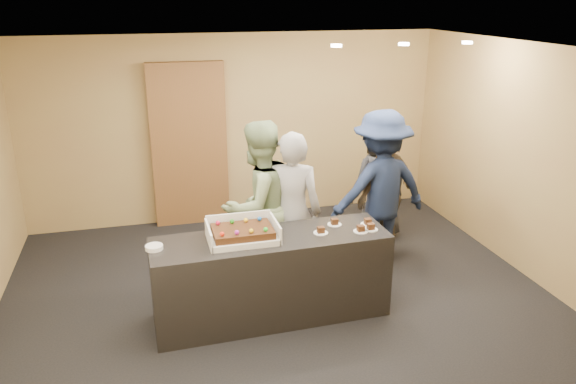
{
  "coord_description": "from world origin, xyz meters",
  "views": [
    {
      "loc": [
        -1.32,
        -5.42,
        3.21
      ],
      "look_at": [
        0.12,
        0.0,
        1.22
      ],
      "focal_mm": 35.0,
      "sensor_mm": 36.0,
      "label": 1
    }
  ],
  "objects_px": {
    "person_navy_man": "(380,189)",
    "person_dark_suit": "(380,181)",
    "person_server_grey": "(292,212)",
    "serving_counter": "(271,277)",
    "plate_stack": "(154,247)",
    "sheet_cake": "(243,231)",
    "storage_cabinet": "(189,145)",
    "person_brown_extra": "(385,194)",
    "cake_box": "(242,235)",
    "person_sage_man": "(258,205)"
  },
  "relations": [
    {
      "from": "person_server_grey",
      "to": "person_dark_suit",
      "type": "height_order",
      "value": "person_server_grey"
    },
    {
      "from": "person_navy_man",
      "to": "person_brown_extra",
      "type": "relative_size",
      "value": 1.14
    },
    {
      "from": "serving_counter",
      "to": "plate_stack",
      "type": "distance_m",
      "value": 1.23
    },
    {
      "from": "plate_stack",
      "to": "person_brown_extra",
      "type": "bearing_deg",
      "value": 19.48
    },
    {
      "from": "serving_counter",
      "to": "person_navy_man",
      "type": "xyz_separation_m",
      "value": [
        1.57,
        0.88,
        0.52
      ]
    },
    {
      "from": "cake_box",
      "to": "person_navy_man",
      "type": "bearing_deg",
      "value": 24.89
    },
    {
      "from": "person_navy_man",
      "to": "person_sage_man",
      "type": "bearing_deg",
      "value": -1.05
    },
    {
      "from": "cake_box",
      "to": "serving_counter",
      "type": "bearing_deg",
      "value": -5.13
    },
    {
      "from": "person_server_grey",
      "to": "person_sage_man",
      "type": "distance_m",
      "value": 0.39
    },
    {
      "from": "storage_cabinet",
      "to": "sheet_cake",
      "type": "xyz_separation_m",
      "value": [
        0.24,
        -2.82,
        -0.17
      ]
    },
    {
      "from": "sheet_cake",
      "to": "person_sage_man",
      "type": "height_order",
      "value": "person_sage_man"
    },
    {
      "from": "person_sage_man",
      "to": "person_brown_extra",
      "type": "bearing_deg",
      "value": 161.45
    },
    {
      "from": "storage_cabinet",
      "to": "person_sage_man",
      "type": "relative_size",
      "value": 1.21
    },
    {
      "from": "storage_cabinet",
      "to": "person_dark_suit",
      "type": "relative_size",
      "value": 1.45
    },
    {
      "from": "storage_cabinet",
      "to": "person_brown_extra",
      "type": "xyz_separation_m",
      "value": [
        2.22,
        -1.81,
        -0.31
      ]
    },
    {
      "from": "serving_counter",
      "to": "plate_stack",
      "type": "relative_size",
      "value": 14.19
    },
    {
      "from": "person_navy_man",
      "to": "person_dark_suit",
      "type": "bearing_deg",
      "value": -120.67
    },
    {
      "from": "person_dark_suit",
      "to": "person_navy_man",
      "type": "bearing_deg",
      "value": 62.68
    },
    {
      "from": "plate_stack",
      "to": "person_dark_suit",
      "type": "height_order",
      "value": "person_dark_suit"
    },
    {
      "from": "sheet_cake",
      "to": "person_brown_extra",
      "type": "bearing_deg",
      "value": 27.05
    },
    {
      "from": "serving_counter",
      "to": "storage_cabinet",
      "type": "bearing_deg",
      "value": 99.15
    },
    {
      "from": "plate_stack",
      "to": "person_brown_extra",
      "type": "xyz_separation_m",
      "value": [
        2.84,
        1.0,
        -0.07
      ]
    },
    {
      "from": "serving_counter",
      "to": "storage_cabinet",
      "type": "height_order",
      "value": "storage_cabinet"
    },
    {
      "from": "person_server_grey",
      "to": "person_dark_suit",
      "type": "relative_size",
      "value": 1.14
    },
    {
      "from": "sheet_cake",
      "to": "plate_stack",
      "type": "xyz_separation_m",
      "value": [
        -0.86,
        0.01,
        -0.08
      ]
    },
    {
      "from": "cake_box",
      "to": "storage_cabinet",
      "type": "bearing_deg",
      "value": 95.02
    },
    {
      "from": "sheet_cake",
      "to": "person_dark_suit",
      "type": "height_order",
      "value": "person_dark_suit"
    },
    {
      "from": "serving_counter",
      "to": "plate_stack",
      "type": "xyz_separation_m",
      "value": [
        -1.14,
        0.01,
        0.47
      ]
    },
    {
      "from": "storage_cabinet",
      "to": "person_dark_suit",
      "type": "distance_m",
      "value": 2.73
    },
    {
      "from": "sheet_cake",
      "to": "cake_box",
      "type": "bearing_deg",
      "value": 89.07
    },
    {
      "from": "storage_cabinet",
      "to": "cake_box",
      "type": "distance_m",
      "value": 2.81
    },
    {
      "from": "storage_cabinet",
      "to": "plate_stack",
      "type": "distance_m",
      "value": 2.88
    },
    {
      "from": "sheet_cake",
      "to": "person_dark_suit",
      "type": "xyz_separation_m",
      "value": [
        2.19,
        1.63,
        -0.19
      ]
    },
    {
      "from": "person_navy_man",
      "to": "person_dark_suit",
      "type": "xyz_separation_m",
      "value": [
        0.33,
        0.74,
        -0.17
      ]
    },
    {
      "from": "plate_stack",
      "to": "person_brown_extra",
      "type": "height_order",
      "value": "person_brown_extra"
    },
    {
      "from": "cake_box",
      "to": "person_sage_man",
      "type": "xyz_separation_m",
      "value": [
        0.32,
        0.71,
        0.02
      ]
    },
    {
      "from": "person_server_grey",
      "to": "person_brown_extra",
      "type": "bearing_deg",
      "value": -142.07
    },
    {
      "from": "storage_cabinet",
      "to": "person_navy_man",
      "type": "height_order",
      "value": "storage_cabinet"
    },
    {
      "from": "serving_counter",
      "to": "person_dark_suit",
      "type": "relative_size",
      "value": 1.49
    },
    {
      "from": "storage_cabinet",
      "to": "person_dark_suit",
      "type": "xyz_separation_m",
      "value": [
        2.43,
        -1.19,
        -0.36
      ]
    },
    {
      "from": "person_server_grey",
      "to": "person_sage_man",
      "type": "bearing_deg",
      "value": -9.06
    },
    {
      "from": "person_navy_man",
      "to": "person_brown_extra",
      "type": "bearing_deg",
      "value": -141.55
    },
    {
      "from": "cake_box",
      "to": "plate_stack",
      "type": "xyz_separation_m",
      "value": [
        -0.86,
        -0.02,
        -0.02
      ]
    },
    {
      "from": "person_navy_man",
      "to": "person_dark_suit",
      "type": "distance_m",
      "value": 0.83
    },
    {
      "from": "storage_cabinet",
      "to": "plate_stack",
      "type": "relative_size",
      "value": 13.8
    },
    {
      "from": "storage_cabinet",
      "to": "cake_box",
      "type": "height_order",
      "value": "storage_cabinet"
    },
    {
      "from": "sheet_cake",
      "to": "person_dark_suit",
      "type": "relative_size",
      "value": 0.36
    },
    {
      "from": "person_navy_man",
      "to": "person_dark_suit",
      "type": "height_order",
      "value": "person_navy_man"
    },
    {
      "from": "serving_counter",
      "to": "sheet_cake",
      "type": "distance_m",
      "value": 0.62
    },
    {
      "from": "storage_cabinet",
      "to": "plate_stack",
      "type": "bearing_deg",
      "value": -102.3
    }
  ]
}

